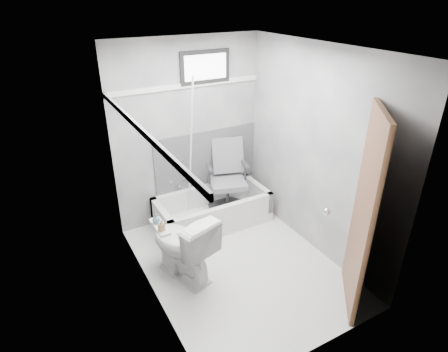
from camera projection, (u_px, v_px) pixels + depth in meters
floor at (239, 265)px, 4.34m from camera, size 2.60×2.60×0.00m
ceiling at (243, 49)px, 3.27m from camera, size 2.60×2.60×0.00m
wall_back at (189, 133)px, 4.82m from camera, size 2.00×0.02×2.40m
wall_front at (331, 238)px, 2.79m from camera, size 2.00×0.02×2.40m
wall_left at (146, 195)px, 3.37m from camera, size 0.02×2.60×2.40m
wall_right at (316, 153)px, 4.24m from camera, size 0.02×2.60×2.40m
bathtub at (213, 209)px, 5.04m from camera, size 1.50×0.70×0.42m
office_chair at (228, 178)px, 5.01m from camera, size 0.69×0.69×0.96m
toilet at (182, 246)px, 4.02m from camera, size 0.67×0.91×0.80m
door at (409, 224)px, 3.31m from camera, size 0.78×0.78×2.00m
window at (205, 67)px, 4.55m from camera, size 0.66×0.04×0.40m
backerboard at (207, 158)px, 5.10m from camera, size 1.50×0.02×0.78m
trim_back at (187, 86)px, 4.54m from camera, size 2.00×0.02×0.06m
trim_left at (140, 130)px, 3.10m from camera, size 0.02×2.60×0.06m
pole at (191, 152)px, 4.67m from camera, size 0.02×0.33×1.93m
shelf at (160, 227)px, 3.45m from camera, size 0.10×0.32×0.02m
soap_bottle_a at (161, 225)px, 3.36m from camera, size 0.06×0.06×0.11m
soap_bottle_b at (156, 218)px, 3.47m from camera, size 0.10×0.10×0.10m
faucet at (178, 182)px, 5.00m from camera, size 0.26×0.10×0.16m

